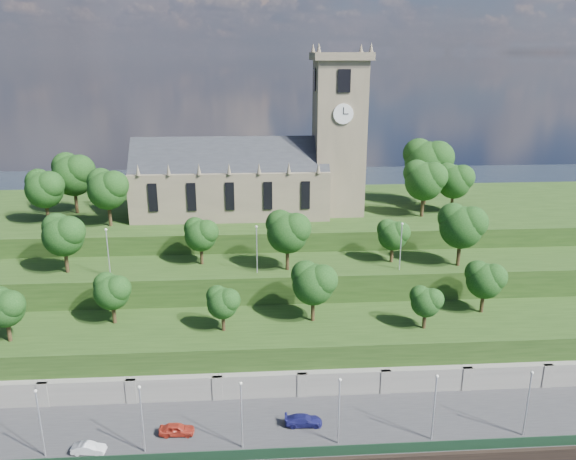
{
  "coord_description": "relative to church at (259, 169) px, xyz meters",
  "views": [
    {
      "loc": [
        -0.46,
        -46.43,
        41.12
      ],
      "look_at": [
        4.55,
        30.0,
        16.87
      ],
      "focal_mm": 35.0,
      "sensor_mm": 36.0,
      "label": 1
    }
  ],
  "objects": [
    {
      "name": "promenade",
      "position": [
        -0.79,
        -39.98,
        -21.52
      ],
      "size": [
        160.0,
        12.0,
        2.0
      ],
      "primitive_type": "cube",
      "color": "#2D2D30",
      "rests_on": "ground"
    },
    {
      "name": "embankment_lower",
      "position": [
        -0.79,
        -27.98,
        -18.52
      ],
      "size": [
        160.0,
        12.0,
        8.0
      ],
      "primitive_type": "cube",
      "color": "#1E3812",
      "rests_on": "ground"
    },
    {
      "name": "lamp_posts_upper",
      "position": [
        -0.79,
        -19.98,
        -6.49
      ],
      "size": [
        40.36,
        0.36,
        6.88
      ],
      "color": "#B2B2B7",
      "rests_on": "embankment_upper"
    },
    {
      "name": "retaining_wall",
      "position": [
        -0.79,
        -34.01,
        -20.02
      ],
      "size": [
        160.0,
        2.1,
        5.0
      ],
      "color": "slate",
      "rests_on": "ground"
    },
    {
      "name": "car_right",
      "position": [
        3.88,
        -40.25,
        -19.92
      ],
      "size": [
        4.21,
        1.85,
        1.2
      ],
      "primitive_type": "imported",
      "rotation": [
        0.0,
        0.0,
        1.53
      ],
      "color": "navy",
      "rests_on": "promenade"
    },
    {
      "name": "trees_upper",
      "position": [
        3.72,
        -18.17,
        -4.95
      ],
      "size": [
        61.48,
        8.32,
        9.04
      ],
      "color": "black",
      "rests_on": "embankment_upper"
    },
    {
      "name": "church",
      "position": [
        0.0,
        0.0,
        0.0
      ],
      "size": [
        38.6,
        12.35,
        27.6
      ],
      "color": "#6C604B",
      "rests_on": "hilltop"
    },
    {
      "name": "trees_hilltop",
      "position": [
        3.02,
        -0.55,
        -0.7
      ],
      "size": [
        72.99,
        16.97,
        11.72
      ],
      "color": "black",
      "rests_on": "hilltop"
    },
    {
      "name": "trees_lower",
      "position": [
        0.41,
        -27.62,
        -9.8
      ],
      "size": [
        64.86,
        8.64,
        7.99
      ],
      "color": "black",
      "rests_on": "embankment_lower"
    },
    {
      "name": "fence",
      "position": [
        -0.79,
        -45.38,
        -19.92
      ],
      "size": [
        160.0,
        0.1,
        1.2
      ],
      "primitive_type": "cube",
      "color": "#16331F",
      "rests_on": "promenade"
    },
    {
      "name": "car_left",
      "position": [
        -9.83,
        -40.95,
        -19.88
      ],
      "size": [
        3.81,
        1.66,
        1.28
      ],
      "primitive_type": "imported",
      "rotation": [
        0.0,
        0.0,
        1.53
      ],
      "color": "#A82A1C",
      "rests_on": "promenade"
    },
    {
      "name": "car_middle",
      "position": [
        -18.46,
        -43.34,
        -19.96
      ],
      "size": [
        3.5,
        1.44,
        1.13
      ],
      "primitive_type": "imported",
      "rotation": [
        0.0,
        0.0,
        1.5
      ],
      "color": "silver",
      "rests_on": "promenade"
    },
    {
      "name": "hilltop",
      "position": [
        -0.79,
        4.02,
        -15.02
      ],
      "size": [
        160.0,
        32.0,
        15.0
      ],
      "primitive_type": "cube",
      "color": "#1E3812",
      "rests_on": "ground"
    },
    {
      "name": "embankment_upper",
      "position": [
        -0.79,
        -16.98,
        -16.52
      ],
      "size": [
        160.0,
        10.0,
        12.0
      ],
      "primitive_type": "cube",
      "color": "#1E3812",
      "rests_on": "ground"
    },
    {
      "name": "lamp_posts_promenade",
      "position": [
        -2.79,
        -43.48,
        -16.03
      ],
      "size": [
        60.36,
        0.36,
        7.78
      ],
      "color": "#B2B2B7",
      "rests_on": "promenade"
    }
  ]
}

